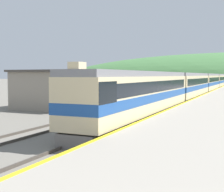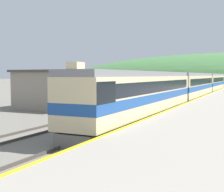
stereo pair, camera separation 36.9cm
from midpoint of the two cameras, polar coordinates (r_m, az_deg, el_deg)
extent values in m
cube|color=#4C443D|center=(65.80, 17.08, 0.45)|extent=(0.08, 180.00, 0.16)
cube|color=#4C443D|center=(65.62, 18.32, 0.41)|extent=(0.08, 180.00, 0.16)
cube|color=#4C443D|center=(66.62, 12.98, 0.56)|extent=(0.08, 180.00, 0.16)
cube|color=#4C443D|center=(66.34, 14.20, 0.53)|extent=(0.08, 180.00, 0.16)
cube|color=yellow|center=(45.65, 16.69, 0.02)|extent=(0.24, 140.00, 0.01)
cube|color=gray|center=(35.49, -9.21, 1.01)|extent=(8.47, 6.39, 4.11)
cube|color=#47423D|center=(35.45, -9.24, 4.52)|extent=(8.97, 6.89, 0.24)
cube|color=black|center=(25.62, 6.11, -3.70)|extent=(2.32, 20.44, 0.85)
cube|color=beige|center=(25.45, 6.13, 0.41)|extent=(2.82, 21.74, 2.83)
cube|color=#1E4C99|center=(25.46, 6.13, -0.10)|extent=(2.85, 21.76, 0.62)
cube|color=black|center=(25.42, 6.14, 1.81)|extent=(2.85, 20.44, 0.85)
cube|color=slate|center=(25.40, 6.16, 4.04)|extent=(2.65, 21.74, 0.40)
cube|color=black|center=(16.50, -4.79, 0.73)|extent=(2.86, 2.20, 1.13)
cube|color=beige|center=(15.90, -6.03, 5.55)|extent=(0.64, 0.80, 0.36)
cube|color=slate|center=(16.04, -6.40, -8.40)|extent=(2.20, 0.40, 0.77)
cube|color=black|center=(46.88, 14.79, -0.39)|extent=(2.32, 19.20, 0.85)
cube|color=beige|center=(46.78, 14.83, 1.86)|extent=(2.82, 20.42, 2.83)
cube|color=#1E4C99|center=(46.79, 14.82, 1.58)|extent=(2.85, 20.44, 0.62)
cube|color=black|center=(46.76, 14.84, 2.62)|extent=(2.85, 19.20, 0.85)
cube|color=slate|center=(46.76, 14.86, 3.83)|extent=(2.65, 20.42, 0.40)
cube|color=black|center=(67.94, 17.95, 0.82)|extent=(2.32, 19.20, 0.85)
cube|color=beige|center=(67.87, 17.98, 2.37)|extent=(2.82, 20.42, 2.83)
cube|color=#1E4C99|center=(67.88, 17.98, 2.18)|extent=(2.85, 20.44, 0.62)
cube|color=black|center=(67.86, 17.99, 2.90)|extent=(2.85, 19.20, 0.85)
cube|color=slate|center=(67.85, 18.01, 3.73)|extent=(2.65, 20.42, 0.40)
cube|color=black|center=(89.12, 19.61, 1.46)|extent=(2.32, 19.20, 0.85)
cube|color=beige|center=(89.07, 19.64, 2.64)|extent=(2.82, 20.42, 2.83)
cube|color=#1E4C99|center=(89.08, 19.63, 2.50)|extent=(2.85, 20.44, 0.62)
cube|color=black|center=(89.06, 19.64, 3.04)|extent=(2.85, 19.20, 0.85)
cube|color=slate|center=(89.06, 19.66, 3.68)|extent=(2.65, 20.42, 0.40)
camera|label=1|loc=(0.18, -89.48, 0.03)|focal=50.00mm
camera|label=2|loc=(0.18, 90.52, -0.03)|focal=50.00mm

